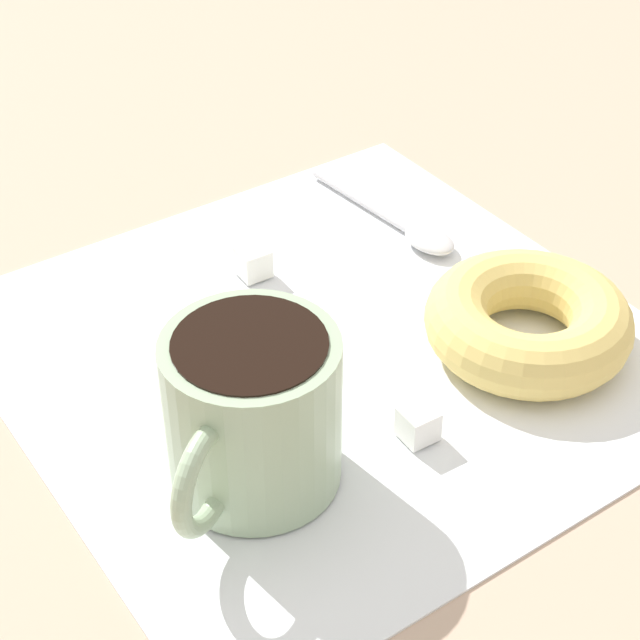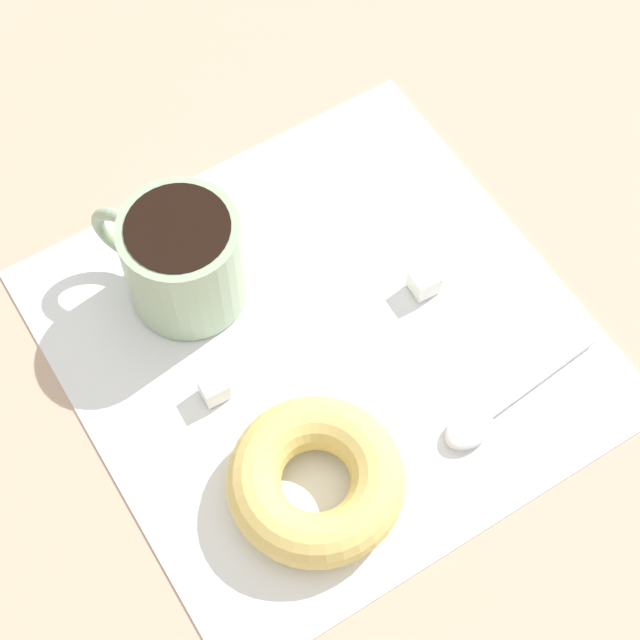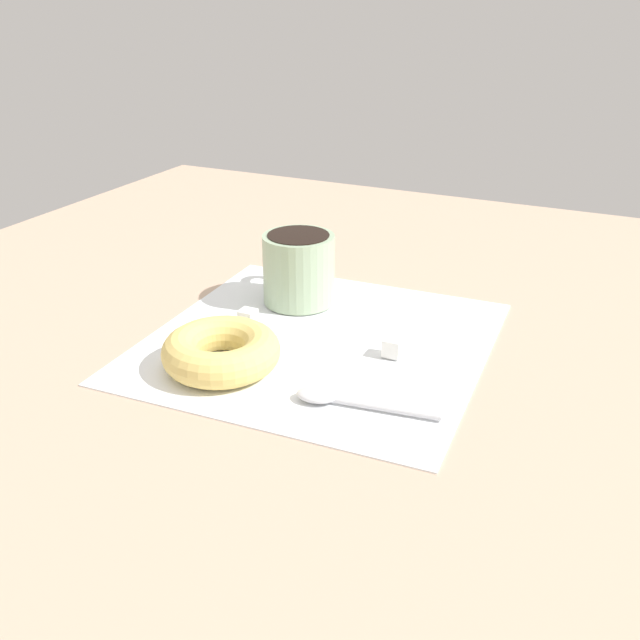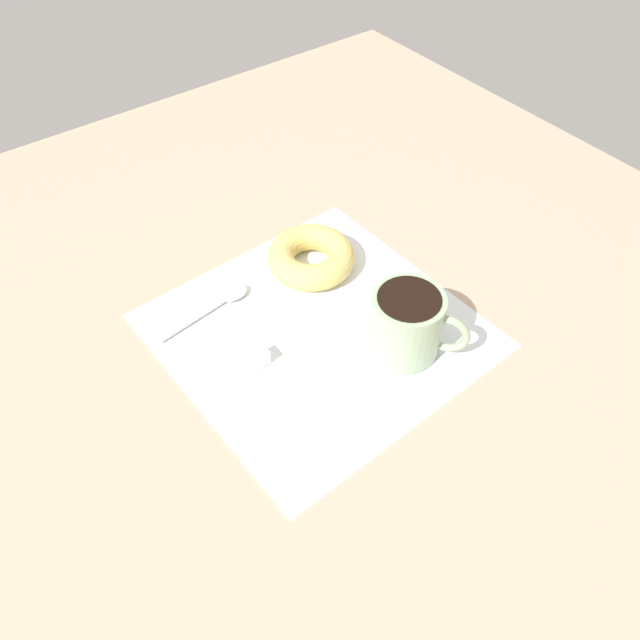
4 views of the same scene
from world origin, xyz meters
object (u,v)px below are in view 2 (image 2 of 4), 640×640
donut (316,481)px  sugar_cube_extra (420,277)px  spoon (489,415)px  sugar_cube (211,384)px  coffee_cup (181,258)px

donut → sugar_cube_extra: donut is taller
donut → spoon: (12.27, -1.26, -1.32)cm
spoon → sugar_cube: size_ratio=7.63×
sugar_cube → sugar_cube_extra: (16.31, 0.13, 0.04)cm
donut → sugar_cube_extra: (13.77, 9.63, -0.84)cm
sugar_cube → coffee_cup: bearing=75.4°
coffee_cup → spoon: 22.79cm
spoon → sugar_cube_extra: size_ratio=7.30×
sugar_cube → sugar_cube_extra: size_ratio=0.96×
coffee_cup → donut: size_ratio=0.91×
spoon → sugar_cube_extra: sugar_cube_extra is taller
spoon → sugar_cube: (-14.81, 10.76, 0.44)cm
sugar_cube → sugar_cube_extra: 16.31cm
coffee_cup → sugar_cube_extra: coffee_cup is taller
sugar_cube_extra → spoon: bearing=-97.9°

